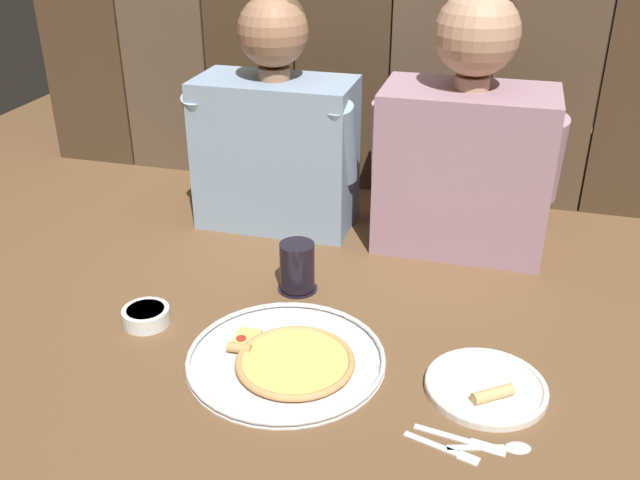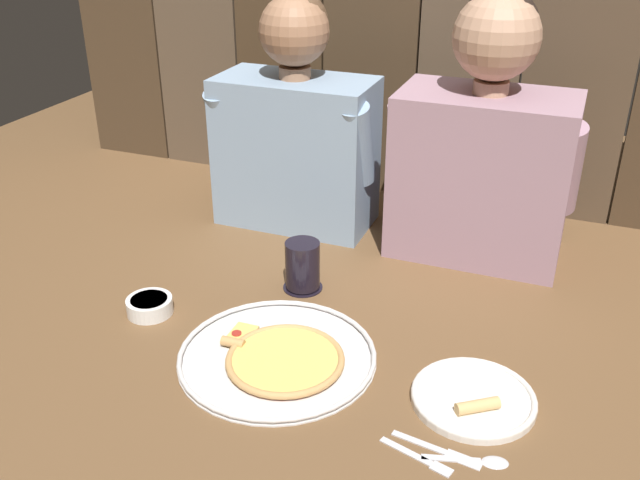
{
  "view_description": "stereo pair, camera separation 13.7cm",
  "coord_description": "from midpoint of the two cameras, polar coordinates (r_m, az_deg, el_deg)",
  "views": [
    {
      "loc": [
        0.32,
        -1.12,
        0.83
      ],
      "look_at": [
        -0.01,
        0.1,
        0.18
      ],
      "focal_mm": 39.57,
      "sensor_mm": 36.0,
      "label": 1
    },
    {
      "loc": [
        0.45,
        -1.08,
        0.83
      ],
      "look_at": [
        -0.01,
        0.1,
        0.18
      ],
      "focal_mm": 39.57,
      "sensor_mm": 36.0,
      "label": 2
    }
  ],
  "objects": [
    {
      "name": "drinking_glass",
      "position": [
        1.58,
        1.07,
        -2.19
      ],
      "size": [
        0.09,
        0.09,
        0.12
      ],
      "color": "black",
      "rests_on": "ground"
    },
    {
      "name": "ground_plane",
      "position": [
        1.43,
        1.62,
        -8.26
      ],
      "size": [
        3.2,
        3.2,
        0.0
      ],
      "primitive_type": "plane",
      "color": "brown"
    },
    {
      "name": "table_knife",
      "position": [
        1.22,
        12.77,
        -16.27
      ],
      "size": [
        0.16,
        0.04,
        0.01
      ],
      "color": "silver",
      "rests_on": "ground"
    },
    {
      "name": "table_spoon",
      "position": [
        1.22,
        16.19,
        -16.84
      ],
      "size": [
        0.14,
        0.06,
        0.01
      ],
      "color": "silver",
      "rests_on": "ground"
    },
    {
      "name": "diner_left",
      "position": [
        1.83,
        0.18,
        9.1
      ],
      "size": [
        0.44,
        0.22,
        0.6
      ],
      "color": "#849EB7",
      "rests_on": "ground"
    },
    {
      "name": "dinner_plate",
      "position": [
        1.32,
        15.31,
        -12.31
      ],
      "size": [
        0.22,
        0.22,
        0.03
      ],
      "color": "white",
      "rests_on": "ground"
    },
    {
      "name": "diner_right",
      "position": [
        1.72,
        15.44,
        7.51
      ],
      "size": [
        0.44,
        0.24,
        0.63
      ],
      "color": "gray",
      "rests_on": "ground"
    },
    {
      "name": "table_fork",
      "position": [
        1.2,
        11.44,
        -16.98
      ],
      "size": [
        0.13,
        0.05,
        0.01
      ],
      "color": "silver",
      "rests_on": "ground"
    },
    {
      "name": "pizza_tray",
      "position": [
        1.37,
        -0.43,
        -9.51
      ],
      "size": [
        0.39,
        0.39,
        0.03
      ],
      "color": "silver",
      "rests_on": "ground"
    },
    {
      "name": "dipping_bowl",
      "position": [
        1.54,
        -11.15,
        -5.26
      ],
      "size": [
        0.1,
        0.1,
        0.03
      ],
      "color": "white",
      "rests_on": "ground"
    }
  ]
}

